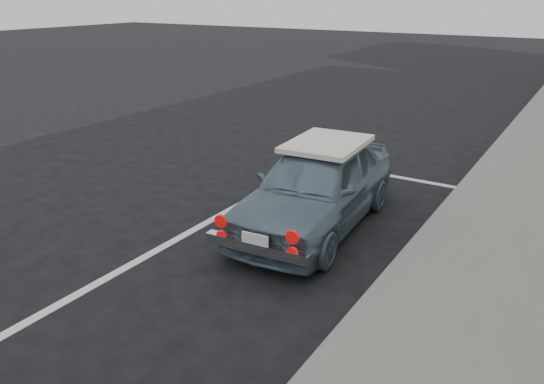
{
  "coord_description": "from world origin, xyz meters",
  "views": [
    {
      "loc": [
        3.49,
        -2.12,
        3.05
      ],
      "look_at": [
        0.28,
        3.04,
        0.75
      ],
      "focal_mm": 35.0,
      "sensor_mm": 36.0,
      "label": 1
    }
  ],
  "objects": [
    {
      "name": "pline_side",
      "position": [
        -0.9,
        3.0,
        0.0
      ],
      "size": [
        0.12,
        7.0,
        0.01
      ],
      "primitive_type": "cube",
      "color": "silver",
      "rests_on": "ground"
    },
    {
      "name": "sidewalk",
      "position": [
        3.2,
        2.0,
        0.07
      ],
      "size": [
        2.8,
        40.0,
        0.15
      ],
      "primitive_type": "cube",
      "color": "slate",
      "rests_on": "ground"
    },
    {
      "name": "pline_front",
      "position": [
        0.5,
        6.5,
        0.0
      ],
      "size": [
        3.0,
        0.12,
        0.01
      ],
      "primitive_type": "cube",
      "color": "silver",
      "rests_on": "ground"
    },
    {
      "name": "cat",
      "position": [
        0.39,
        2.54,
        0.12
      ],
      "size": [
        0.28,
        0.48,
        0.26
      ],
      "rotation": [
        0.0,
        0.0,
        -0.19
      ],
      "color": "#786B5B",
      "rests_on": "ground"
    },
    {
      "name": "ground",
      "position": [
        0.0,
        0.0,
        0.0
      ],
      "size": [
        80.0,
        80.0,
        0.0
      ],
      "primitive_type": "plane",
      "color": "black",
      "rests_on": "ground"
    },
    {
      "name": "retro_coupe",
      "position": [
        0.42,
        3.94,
        0.58
      ],
      "size": [
        1.6,
        3.49,
        1.15
      ],
      "rotation": [
        0.0,
        0.0,
        0.07
      ],
      "color": "slate",
      "rests_on": "ground"
    }
  ]
}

